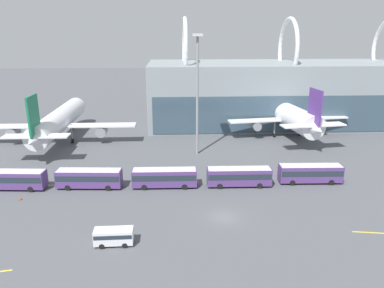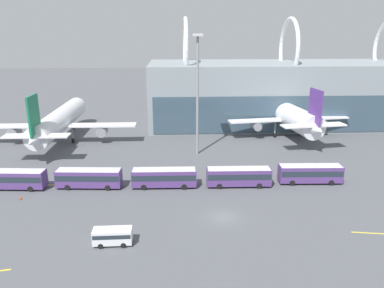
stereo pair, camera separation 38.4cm
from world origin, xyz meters
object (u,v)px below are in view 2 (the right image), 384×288
airliner_at_gate_near (58,121)px  shuttle_bus_2 (164,177)px  traffic_cone_0 (20,198)px  shuttle_bus_1 (89,177)px  service_van_foreground (113,235)px  airliner_at_gate_far (287,114)px  shuttle_bus_0 (13,178)px  shuttle_bus_4 (310,173)px  floodlight_mast (198,83)px  shuttle_bus_3 (239,176)px

airliner_at_gate_near → shuttle_bus_2: 38.84m
airliner_at_gate_near → traffic_cone_0: 32.94m
shuttle_bus_1 → service_van_foreground: (6.94, -18.38, -0.64)m
airliner_at_gate_far → shuttle_bus_1: airliner_at_gate_far is taller
airliner_at_gate_far → shuttle_bus_0: bearing=111.2°
airliner_at_gate_far → shuttle_bus_2: airliner_at_gate_far is taller
shuttle_bus_4 → floodlight_mast: bearing=139.8°
service_van_foreground → shuttle_bus_2: bearing=-109.9°
shuttle_bus_0 → shuttle_bus_3: same height
airliner_at_gate_near → floodlight_mast: (33.04, -10.48, 10.41)m
shuttle_bus_1 → floodlight_mast: size_ratio=0.44×
shuttle_bus_0 → floodlight_mast: size_ratio=0.44×
shuttle_bus_0 → traffic_cone_0: bearing=-54.0°
shuttle_bus_4 → floodlight_mast: floodlight_mast is taller
shuttle_bus_3 → traffic_cone_0: bearing=-173.0°
shuttle_bus_1 → shuttle_bus_3: 26.14m
airliner_at_gate_near → shuttle_bus_3: bearing=-125.9°
shuttle_bus_3 → traffic_cone_0: size_ratio=16.93×
airliner_at_gate_near → shuttle_bus_0: 28.21m
shuttle_bus_1 → floodlight_mast: (19.89, 17.65, 13.69)m
airliner_at_gate_far → service_van_foreground: 62.31m
airliner_at_gate_near → shuttle_bus_1: bearing=-154.8°
shuttle_bus_4 → floodlight_mast: 29.30m
airliner_at_gate_far → shuttle_bus_4: size_ratio=3.21×
shuttle_bus_2 → shuttle_bus_4: bearing=2.4°
floodlight_mast → shuttle_bus_0: bearing=-152.0°
shuttle_bus_4 → traffic_cone_0: shuttle_bus_4 is taller
shuttle_bus_0 → shuttle_bus_2: 26.14m
airliner_at_gate_far → service_van_foreground: bearing=135.8°
service_van_foreground → shuttle_bus_1: bearing=-70.5°
shuttle_bus_2 → shuttle_bus_4: 26.15m
shuttle_bus_1 → airliner_at_gate_far: bearing=39.3°
airliner_at_gate_near → shuttle_bus_2: (26.21, -28.47, -3.28)m
airliner_at_gate_far → shuttle_bus_4: airliner_at_gate_far is taller
shuttle_bus_2 → shuttle_bus_3: bearing=0.2°
shuttle_bus_1 → service_van_foreground: 19.66m
shuttle_bus_1 → traffic_cone_0: shuttle_bus_1 is taller
shuttle_bus_2 → floodlight_mast: (6.83, 17.99, 13.69)m
shuttle_bus_0 → shuttle_bus_3: 39.21m
airliner_at_gate_near → shuttle_bus_0: (0.08, -28.02, -3.28)m
airliner_at_gate_near → shuttle_bus_3: size_ratio=3.53×
airliner_at_gate_near → shuttle_bus_4: size_ratio=3.52×
floodlight_mast → traffic_cone_0: floodlight_mast is taller
shuttle_bus_2 → traffic_cone_0: shuttle_bus_2 is taller
shuttle_bus_3 → shuttle_bus_1: bearing=179.9°
shuttle_bus_3 → traffic_cone_0: shuttle_bus_3 is taller
shuttle_bus_2 → service_van_foreground: shuttle_bus_2 is taller
service_van_foreground → floodlight_mast: floodlight_mast is taller
traffic_cone_0 → airliner_at_gate_near: bearing=95.0°
airliner_at_gate_near → shuttle_bus_4: airliner_at_gate_near is taller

